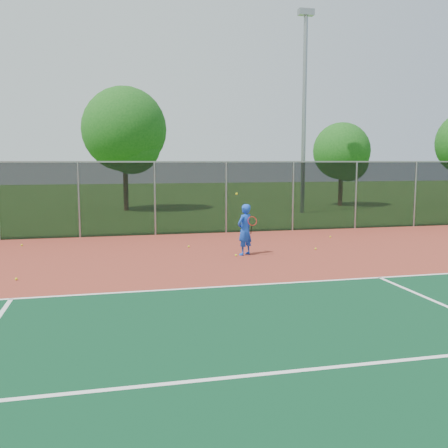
{
  "coord_description": "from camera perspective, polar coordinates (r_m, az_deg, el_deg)",
  "views": [
    {
      "loc": [
        -4.83,
        -8.49,
        3.06
      ],
      "look_at": [
        -1.71,
        5.0,
        1.3
      ],
      "focal_mm": 40.0,
      "sensor_mm": 36.0,
      "label": 1
    }
  ],
  "objects": [
    {
      "name": "ground",
      "position": [
        10.23,
        16.11,
        -10.44
      ],
      "size": [
        120.0,
        120.0,
        0.0
      ],
      "primitive_type": "plane",
      "color": "#2F5F1B",
      "rests_on": "ground"
    },
    {
      "name": "tree_back_left",
      "position": [
        31.35,
        -11.12,
        10.16
      ],
      "size": [
        5.13,
        5.13,
        7.54
      ],
      "color": "#3B2515",
      "rests_on": "ground"
    },
    {
      "name": "practice_ball_0",
      "position": [
        17.65,
        -4.04,
        -2.58
      ],
      "size": [
        0.07,
        0.07,
        0.07
      ],
      "primitive_type": "sphere",
      "color": "yellow",
      "rests_on": "court_apron"
    },
    {
      "name": "fence_back",
      "position": [
        21.1,
        0.24,
        3.17
      ],
      "size": [
        30.0,
        0.06,
        3.03
      ],
      "color": "black",
      "rests_on": "court_apron"
    },
    {
      "name": "practice_ball_5",
      "position": [
        17.44,
        10.44,
        -2.8
      ],
      "size": [
        0.07,
        0.07,
        0.07
      ],
      "primitive_type": "sphere",
      "color": "yellow",
      "rests_on": "court_apron"
    },
    {
      "name": "floodlight_n",
      "position": [
        29.84,
        9.17,
        13.83
      ],
      "size": [
        0.9,
        0.4,
        11.53
      ],
      "color": "gray",
      "rests_on": "ground"
    },
    {
      "name": "practice_ball_2",
      "position": [
        16.0,
        1.38,
        -3.58
      ],
      "size": [
        0.07,
        0.07,
        0.07
      ],
      "primitive_type": "sphere",
      "color": "yellow",
      "rests_on": "court_apron"
    },
    {
      "name": "practice_ball_3",
      "position": [
        13.89,
        -22.65,
        -5.81
      ],
      "size": [
        0.07,
        0.07,
        0.07
      ],
      "primitive_type": "sphere",
      "color": "yellow",
      "rests_on": "court_apron"
    },
    {
      "name": "practice_ball_4",
      "position": [
        20.29,
        12.06,
        -1.44
      ],
      "size": [
        0.07,
        0.07,
        0.07
      ],
      "primitive_type": "sphere",
      "color": "yellow",
      "rests_on": "court_apron"
    },
    {
      "name": "court_apron",
      "position": [
        11.94,
        11.42,
        -7.7
      ],
      "size": [
        30.0,
        20.0,
        0.02
      ],
      "primitive_type": "cube",
      "color": "#953626",
      "rests_on": "ground"
    },
    {
      "name": "practice_ball_1",
      "position": [
        19.32,
        -22.11,
        -2.24
      ],
      "size": [
        0.07,
        0.07,
        0.07
      ],
      "primitive_type": "sphere",
      "color": "yellow",
      "rests_on": "court_apron"
    },
    {
      "name": "tennis_player",
      "position": [
        16.12,
        2.39,
        -0.64
      ],
      "size": [
        0.72,
        0.75,
        2.02
      ],
      "color": "blue",
      "rests_on": "court_apron"
    },
    {
      "name": "tree_back_mid",
      "position": [
        34.88,
        13.48,
        7.82
      ],
      "size": [
        3.84,
        3.84,
        5.63
      ],
      "color": "#3B2515",
      "rests_on": "ground"
    }
  ]
}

